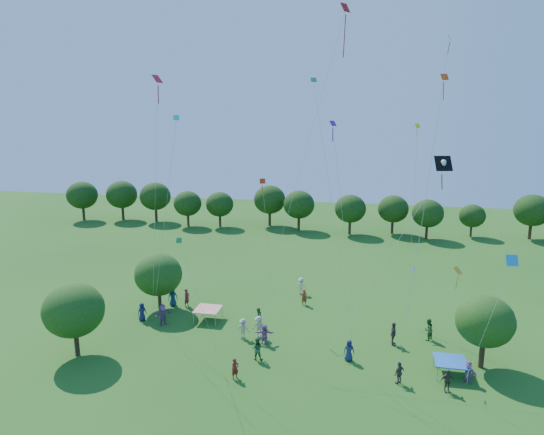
{
  "coord_description": "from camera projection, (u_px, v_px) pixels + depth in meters",
  "views": [
    {
      "loc": [
        6.36,
        -18.59,
        18.25
      ],
      "look_at": [
        0.0,
        14.0,
        11.0
      ],
      "focal_mm": 32.0,
      "sensor_mm": 36.0,
      "label": 1
    }
  ],
  "objects": [
    {
      "name": "pirate_kite",
      "position": [
        441.0,
        167.0,
        35.81
      ],
      "size": [
        8.88,
        7.7,
        13.76
      ],
      "color": "black"
    },
    {
      "name": "tent_blue",
      "position": [
        451.0,
        361.0,
        34.18
      ],
      "size": [
        2.2,
        2.2,
        1.1
      ],
      "color": "blue",
      "rests_on": "ground"
    },
    {
      "name": "tent_red_stripe",
      "position": [
        208.0,
        309.0,
        43.18
      ],
      "size": [
        2.2,
        2.2,
        1.1
      ],
      "color": "red",
      "rests_on": "ground"
    },
    {
      "name": "small_kite_1",
      "position": [
        436.0,
        134.0,
        38.44
      ],
      "size": [
        1.92,
        0.53,
        19.85
      ],
      "color": "#EA430C"
    },
    {
      "name": "crowd_person_15",
      "position": [
        259.0,
        327.0,
        39.96
      ],
      "size": [
        1.23,
        0.6,
        1.84
      ],
      "primitive_type": "imported",
      "rotation": [
        0.0,
        0.0,
        6.24
      ],
      "color": "#B3AB8F",
      "rests_on": "ground"
    },
    {
      "name": "near_tree_north",
      "position": [
        158.0,
        274.0,
        45.09
      ],
      "size": [
        4.41,
        4.41,
        5.44
      ],
      "color": "#422B19",
      "rests_on": "ground"
    },
    {
      "name": "crowd_person_11",
      "position": [
        468.0,
        372.0,
        33.26
      ],
      "size": [
        1.41,
        1.39,
        1.56
      ],
      "primitive_type": "imported",
      "rotation": [
        0.0,
        0.0,
        5.52
      ],
      "color": "#A460A3",
      "rests_on": "ground"
    },
    {
      "name": "crowd_person_12",
      "position": [
        349.0,
        350.0,
        36.15
      ],
      "size": [
        0.9,
        0.62,
        1.67
      ],
      "primitive_type": "imported",
      "rotation": [
        0.0,
        0.0,
        0.22
      ],
      "color": "navy",
      "rests_on": "ground"
    },
    {
      "name": "crowd_person_10",
      "position": [
        399.0,
        373.0,
        33.09
      ],
      "size": [
        0.96,
        0.98,
        1.61
      ],
      "primitive_type": "imported",
      "rotation": [
        0.0,
        0.0,
        3.96
      ],
      "color": "#473E39",
      "rests_on": "ground"
    },
    {
      "name": "crowd_person_9",
      "position": [
        301.0,
        286.0,
        49.48
      ],
      "size": [
        1.23,
        0.77,
        1.74
      ],
      "primitive_type": "imported",
      "rotation": [
        0.0,
        0.0,
        2.9
      ],
      "color": "beige",
      "rests_on": "ground"
    },
    {
      "name": "red_high_kite",
      "position": [
        329.0,
        72.0,
        35.72
      ],
      "size": [
        6.44,
        4.99,
        24.73
      ],
      "color": "red"
    },
    {
      "name": "small_kite_7",
      "position": [
        169.0,
        181.0,
        38.27
      ],
      "size": [
        4.0,
        2.59,
        16.72
      ],
      "color": "#0EDAD2"
    },
    {
      "name": "crowd_person_0",
      "position": [
        173.0,
        297.0,
        46.44
      ],
      "size": [
        1.02,
        0.81,
        1.82
      ],
      "primitive_type": "imported",
      "rotation": [
        0.0,
        0.0,
        0.42
      ],
      "color": "navy",
      "rests_on": "ground"
    },
    {
      "name": "small_kite_11",
      "position": [
        190.0,
        275.0,
        32.13
      ],
      "size": [
        1.81,
        2.4,
        9.04
      ],
      "color": "#16793D"
    },
    {
      "name": "small_kite_3",
      "position": [
        328.0,
        177.0,
        32.98
      ],
      "size": [
        3.62,
        1.14,
        19.19
      ],
      "color": "#198B3A"
    },
    {
      "name": "crowd_person_2",
      "position": [
        428.0,
        329.0,
        39.45
      ],
      "size": [
        0.94,
        1.01,
        1.83
      ],
      "primitive_type": "imported",
      "rotation": [
        0.0,
        0.0,
        4.05
      ],
      "color": "#2D5825",
      "rests_on": "ground"
    },
    {
      "name": "crowd_person_5",
      "position": [
        163.0,
        315.0,
        42.22
      ],
      "size": [
        1.52,
        1.83,
        1.91
      ],
      "primitive_type": "imported",
      "rotation": [
        0.0,
        0.0,
        0.98
      ],
      "color": "#854F88",
      "rests_on": "ground"
    },
    {
      "name": "crowd_person_6",
      "position": [
        142.0,
        312.0,
        43.14
      ],
      "size": [
        0.87,
        0.9,
        1.66
      ],
      "primitive_type": "imported",
      "rotation": [
        0.0,
        0.0,
        0.84
      ],
      "color": "navy",
      "rests_on": "ground"
    },
    {
      "name": "small_kite_4",
      "position": [
        506.0,
        278.0,
        27.71
      ],
      "size": [
        1.7,
        2.44,
        9.09
      ],
      "color": "#148DD1"
    },
    {
      "name": "treeline",
      "position": [
        312.0,
        205.0,
        75.5
      ],
      "size": [
        88.01,
        8.77,
        6.77
      ],
      "color": "#422B19",
      "rests_on": "ground"
    },
    {
      "name": "small_kite_9",
      "position": [
        437.0,
        122.0,
        38.14
      ],
      "size": [
        1.92,
        0.53,
        22.68
      ],
      "color": "#DF580B"
    },
    {
      "name": "small_kite_10",
      "position": [
        458.0,
        278.0,
        35.89
      ],
      "size": [
        0.74,
        2.79,
        5.68
      ],
      "color": "orange"
    },
    {
      "name": "crowd_person_16",
      "position": [
        393.0,
        334.0,
        38.61
      ],
      "size": [
        0.56,
        1.13,
        1.89
      ],
      "primitive_type": "imported",
      "rotation": [
        0.0,
        0.0,
        1.52
      ],
      "color": "#433B35",
      "rests_on": "ground"
    },
    {
      "name": "crowd_person_8",
      "position": [
        257.0,
        349.0,
        36.32
      ],
      "size": [
        0.89,
        0.51,
        1.77
      ],
      "primitive_type": "imported",
      "rotation": [
        0.0,
        0.0,
        3.18
      ],
      "color": "#285E35",
      "rests_on": "ground"
    },
    {
      "name": "crowd_person_13",
      "position": [
        235.0,
        369.0,
        33.71
      ],
      "size": [
        0.66,
        0.67,
        1.53
      ],
      "primitive_type": "imported",
      "rotation": [
        0.0,
        0.0,
        0.81
      ],
      "color": "maroon",
      "rests_on": "ground"
    },
    {
      "name": "small_kite_5",
      "position": [
        339.0,
        185.0,
        33.8
      ],
      "size": [
        2.52,
        1.74,
        16.36
      ],
      "color": "#691996"
    },
    {
      "name": "near_tree_west",
      "position": [
        74.0,
        310.0,
        36.37
      ],
      "size": [
        4.54,
        4.54,
        5.73
      ],
      "color": "#422B19",
      "rests_on": "ground"
    },
    {
      "name": "near_tree_east",
      "position": [
        485.0,
        321.0,
        34.63
      ],
      "size": [
        4.11,
        4.11,
        5.47
      ],
      "color": "#422B19",
      "rests_on": "ground"
    },
    {
      "name": "small_kite_0",
      "position": [
        264.0,
        204.0,
        43.33
      ],
      "size": [
        1.38,
        0.77,
        11.15
      ],
      "color": "red"
    },
    {
      "name": "crowd_person_7",
      "position": [
        304.0,
        297.0,
        46.64
      ],
      "size": [
        0.69,
        0.59,
        1.58
      ],
      "primitive_type": "imported",
      "rotation": [
        0.0,
        0.0,
        0.43
      ],
      "color": "maroon",
      "rests_on": "ground"
    },
    {
      "name": "crowd_person_14",
      "position": [
        258.0,
        317.0,
        42.21
      ],
      "size": [
        0.5,
        0.82,
        1.59
      ],
      "primitive_type": "imported",
      "rotation": [
        0.0,
        0.0,
        4.62
      ],
      "color": "#285F2D",
      "rests_on": "ground"
    },
    {
      "name": "crowd_person_17",
      "position": [
        264.0,
        334.0,
        38.84
      ],
      "size": [
        1.61,
        0.79,
        1.65
      ],
      "primitive_type": "imported",
      "rotation": [
        0.0,
        0.0,
        3.3
      ],
      "color": "#A25EA0",
      "rests_on": "ground"
    },
    {
      "name": "crowd_person_3",
      "position": [
        243.0,
        328.0,
        39.85
      ],
      "size": [
        1.14,
        0.61,
        1.67
      ],
      "primitive_type": "imported",
      "rotation": [
        0.0,
        0.0,
        3.02
      ],
      "color": "#AD9B8B",
      "rests_on": "ground"
    },
    {
      "name": "small_kite_6",
      "position": [
        412.0,
        284.0,
        34.72
      ],
      "size": [
        0.75,
        0.94,
        6.16
      ],
      "color": "white"
    },
    {
      "name": "small_kite_2",
      "position": [
        415.0,
        179.0,
        40.29
      ],
      "size": [
        0.48,
        1.35,
        16.02
      ],
      "color": "#F4F515"
    },
    {
      "name": "small_kite_8",
      "position": [
        156.0,
        129.0,
        35.6
      ],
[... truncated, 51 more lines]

